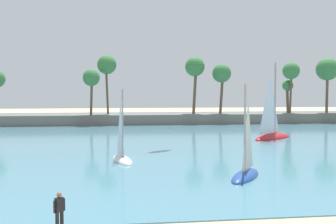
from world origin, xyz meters
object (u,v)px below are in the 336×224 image
sailboat_near_shore (272,131)px  sailboat_mid_bay (122,154)px  sailboat_far_left (246,168)px  person_at_waterline (59,211)px

sailboat_near_shore → sailboat_mid_bay: bearing=-144.9°
sailboat_near_shore → sailboat_far_left: (-10.07, -20.00, -0.30)m
person_at_waterline → sailboat_far_left: (10.79, 8.64, -0.23)m
sailboat_mid_bay → sailboat_far_left: (8.19, -7.15, 0.03)m
person_at_waterline → sailboat_far_left: bearing=38.7°
sailboat_near_shore → sailboat_far_left: bearing=-116.7°
person_at_waterline → sailboat_mid_bay: size_ratio=0.26×
person_at_waterline → sailboat_far_left: sailboat_far_left is taller
sailboat_far_left → person_at_waterline: bearing=-141.3°
sailboat_mid_bay → sailboat_far_left: 10.87m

